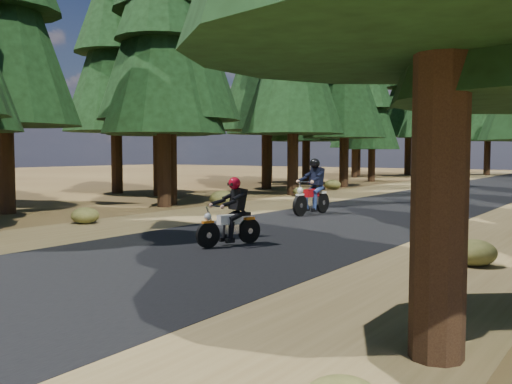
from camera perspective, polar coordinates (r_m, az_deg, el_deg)
ground at (r=11.85m, az=-4.11°, el=-5.73°), size 120.00×120.00×0.00m
road at (r=16.03m, az=7.07°, el=-3.18°), size 6.00×100.00×0.01m
shoulder_l at (r=18.57m, az=-5.67°, el=-2.20°), size 3.20×100.00×0.01m
shoulder_r at (r=14.54m, az=23.46°, el=-4.23°), size 3.20×100.00×0.01m
pine_forest at (r=31.62m, az=21.03°, el=14.47°), size 34.59×55.08×16.32m
understory_shrubs at (r=19.73m, az=15.47°, el=-1.21°), size 14.17×26.94×0.60m
rider_lead at (r=12.15m, az=-2.71°, el=-3.13°), size 0.99×1.71×1.46m
rider_follow at (r=18.33m, az=5.58°, el=-0.40°), size 0.77×2.05×1.79m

